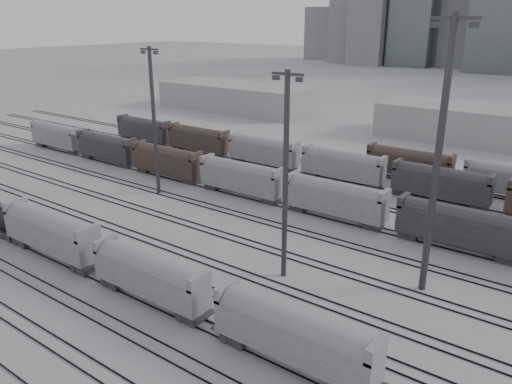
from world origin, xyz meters
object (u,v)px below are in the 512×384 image
Objects in this scene: hopper_car_b at (150,274)px; hopper_car_c at (294,333)px; hopper_car_a at (51,231)px; light_mast_c at (286,173)px.

hopper_car_c reaches higher than hopper_car_b.
hopper_car_a is 17.11m from hopper_car_b.
hopper_car_a is 29.24m from light_mast_c.
light_mast_c is (7.85, 12.55, 8.88)m from hopper_car_b.
hopper_car_a is 1.05× the size of hopper_car_c.
hopper_car_c is 0.65× the size of light_mast_c.
light_mast_c reaches higher than hopper_car_b.
hopper_car_c is at bearing 0.00° from hopper_car_b.
hopper_car_a is 1.09× the size of hopper_car_b.
hopper_car_a reaches higher than hopper_car_b.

